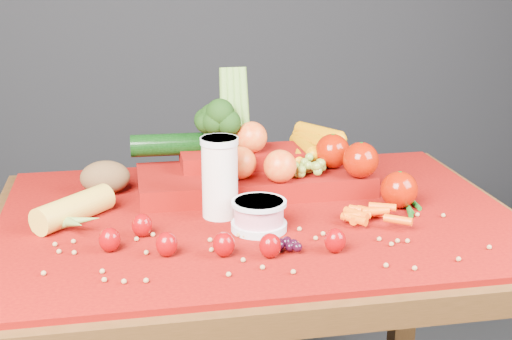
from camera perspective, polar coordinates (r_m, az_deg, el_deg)
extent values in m
cube|color=#34200C|center=(1.50, 0.14, -4.80)|extent=(1.10, 0.80, 0.05)
cube|color=#34200C|center=(1.95, -16.16, -12.24)|extent=(0.06, 0.06, 0.70)
cube|color=#34200C|center=(2.07, 11.71, -9.99)|extent=(0.06, 0.06, 0.70)
cube|color=#7F0B04|center=(1.48, 0.14, -3.69)|extent=(1.05, 0.75, 0.01)
cylinder|color=silver|center=(1.44, -2.91, -0.60)|extent=(0.07, 0.07, 0.17)
cylinder|color=silver|center=(1.42, -2.96, 2.34)|extent=(0.08, 0.08, 0.01)
cylinder|color=silver|center=(1.40, 0.23, -4.50)|extent=(0.11, 0.11, 0.01)
cylinder|color=#C67990|center=(1.38, 0.24, -3.35)|extent=(0.10, 0.10, 0.04)
cylinder|color=silver|center=(1.38, 0.24, -2.64)|extent=(0.11, 0.11, 0.01)
ellipsoid|color=#7D0503|center=(1.38, -9.11, -4.38)|extent=(0.04, 0.04, 0.05)
cone|color=#0D430B|center=(1.37, -9.15, -3.54)|extent=(0.03, 0.03, 0.01)
ellipsoid|color=#7D0503|center=(1.32, -11.63, -5.48)|extent=(0.04, 0.04, 0.05)
cone|color=#0D430B|center=(1.31, -11.69, -4.61)|extent=(0.03, 0.03, 0.01)
ellipsoid|color=#7D0503|center=(1.28, -7.16, -5.91)|extent=(0.04, 0.04, 0.05)
cone|color=#0D430B|center=(1.28, -7.20, -5.02)|extent=(0.03, 0.03, 0.01)
ellipsoid|color=#7D0503|center=(1.28, -2.59, -5.97)|extent=(0.04, 0.04, 0.05)
cone|color=#0D430B|center=(1.27, -2.61, -5.08)|extent=(0.03, 0.03, 0.01)
ellipsoid|color=#7D0503|center=(1.27, 1.13, -6.06)|extent=(0.04, 0.04, 0.05)
cone|color=#0D430B|center=(1.26, 1.14, -5.16)|extent=(0.03, 0.03, 0.01)
ellipsoid|color=#7D0503|center=(1.30, 6.35, -5.64)|extent=(0.04, 0.04, 0.05)
cone|color=#0D430B|center=(1.29, 6.38, -4.75)|extent=(0.03, 0.03, 0.01)
cylinder|color=gold|center=(1.47, -14.39, -3.04)|extent=(0.16, 0.17, 0.06)
ellipsoid|color=brown|center=(1.62, -11.98, -0.59)|extent=(0.11, 0.08, 0.08)
cube|color=#7F0B04|center=(1.62, -0.16, -0.82)|extent=(0.52, 0.22, 0.04)
cube|color=#7F0B04|center=(1.65, -1.16, 1.00)|extent=(0.28, 0.12, 0.03)
sphere|color=#970F00|center=(1.57, 8.37, 0.79)|extent=(0.08, 0.08, 0.08)
sphere|color=#970F00|center=(1.53, 11.38, -1.55)|extent=(0.08, 0.08, 0.08)
sphere|color=#970F00|center=(1.63, 6.14, 1.51)|extent=(0.08, 0.08, 0.08)
sphere|color=red|center=(1.55, -1.28, 0.57)|extent=(0.07, 0.07, 0.07)
sphere|color=red|center=(1.52, 1.94, 0.30)|extent=(0.07, 0.07, 0.07)
sphere|color=red|center=(1.62, -0.36, 2.64)|extent=(0.07, 0.07, 0.07)
cylinder|color=#C47100|center=(1.69, 3.24, 1.41)|extent=(0.06, 0.15, 0.04)
cylinder|color=#C47100|center=(1.69, 3.90, 1.93)|extent=(0.04, 0.15, 0.04)
cylinder|color=#C47100|center=(1.70, 4.57, 2.45)|extent=(0.07, 0.15, 0.04)
cylinder|color=#C47100|center=(1.70, 5.07, 2.96)|extent=(0.09, 0.15, 0.04)
cylinder|color=#3F662D|center=(1.63, -3.49, 2.22)|extent=(0.04, 0.04, 0.04)
cylinder|color=olive|center=(1.66, -2.54, 4.39)|extent=(0.03, 0.06, 0.22)
cylinder|color=olive|center=(1.66, -1.99, 4.41)|extent=(0.02, 0.06, 0.22)
cylinder|color=olive|center=(1.66, -1.44, 4.44)|extent=(0.02, 0.06, 0.22)
cylinder|color=olive|center=(1.67, -0.90, 4.46)|extent=(0.03, 0.06, 0.22)
cylinder|color=black|center=(1.66, -6.17, 2.06)|extent=(0.22, 0.06, 0.05)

